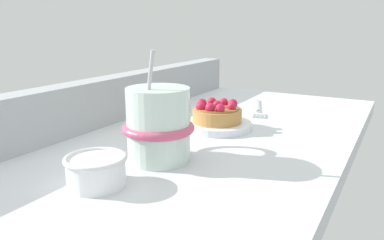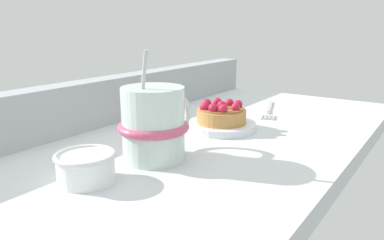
% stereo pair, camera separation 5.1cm
% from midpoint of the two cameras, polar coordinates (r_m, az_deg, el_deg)
% --- Properties ---
extents(ground_plane, '(0.89, 0.43, 0.03)m').
position_cam_midpoint_polar(ground_plane, '(0.60, 4.05, -3.98)').
color(ground_plane, silver).
extents(window_rail_back, '(0.87, 0.04, 0.08)m').
position_cam_midpoint_polar(window_rail_back, '(0.70, -9.70, 3.16)').
color(window_rail_back, '#9EA3A8').
rests_on(window_rail_back, ground_plane).
extents(dessert_plate, '(0.12, 0.12, 0.01)m').
position_cam_midpoint_polar(dessert_plate, '(0.65, 6.58, -0.93)').
color(dessert_plate, silver).
rests_on(dessert_plate, ground_plane).
extents(raspberry_tart, '(0.08, 0.08, 0.04)m').
position_cam_midpoint_polar(raspberry_tart, '(0.64, 6.61, 0.93)').
color(raspberry_tart, '#B77F42').
rests_on(raspberry_tart, dessert_plate).
extents(coffee_mug, '(0.13, 0.09, 0.14)m').
position_cam_midpoint_polar(coffee_mug, '(0.49, -2.57, -0.65)').
color(coffee_mug, silver).
rests_on(coffee_mug, ground_plane).
extents(dessert_fork, '(0.16, 0.07, 0.01)m').
position_cam_midpoint_polar(dessert_fork, '(0.80, 13.47, 1.57)').
color(dessert_fork, '#B7B7BC').
rests_on(dessert_fork, ground_plane).
extents(sugar_bowl, '(0.07, 0.07, 0.03)m').
position_cam_midpoint_polar(sugar_bowl, '(0.44, -12.51, -6.86)').
color(sugar_bowl, white).
rests_on(sugar_bowl, ground_plane).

